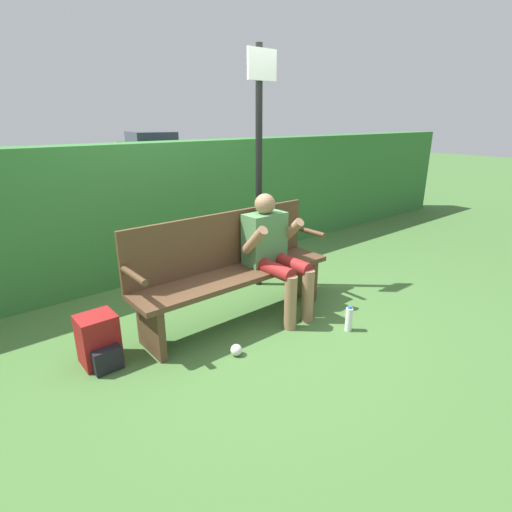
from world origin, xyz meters
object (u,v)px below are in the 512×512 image
(backpack, at_px, (99,341))
(water_bottle, at_px, (349,319))
(parked_car, at_px, (152,149))
(person_seated, at_px, (273,249))
(park_bench, at_px, (231,267))
(signpost, at_px, (259,158))

(backpack, height_order, water_bottle, backpack)
(backpack, relative_size, water_bottle, 1.67)
(parked_car, bearing_deg, person_seated, 169.66)
(park_bench, xyz_separation_m, water_bottle, (0.64, -0.87, -0.39))
(signpost, bearing_deg, parked_car, 69.21)
(backpack, distance_m, signpost, 2.32)
(backpack, bearing_deg, parked_car, 62.45)
(park_bench, relative_size, person_seated, 1.71)
(water_bottle, bearing_deg, signpost, 87.20)
(signpost, xyz_separation_m, parked_car, (4.60, 12.12, -0.78))
(parked_car, bearing_deg, water_bottle, 171.69)
(person_seated, bearing_deg, backpack, 173.18)
(person_seated, distance_m, water_bottle, 0.93)
(park_bench, height_order, water_bottle, park_bench)
(person_seated, distance_m, signpost, 1.02)
(signpost, bearing_deg, park_bench, -148.14)
(park_bench, height_order, backpack, park_bench)
(person_seated, relative_size, water_bottle, 4.83)
(person_seated, height_order, parked_car, parked_car)
(backpack, xyz_separation_m, parked_car, (6.53, 12.52, 0.44))
(park_bench, xyz_separation_m, parked_car, (5.31, 12.56, 0.12))
(person_seated, distance_m, parked_car, 13.64)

